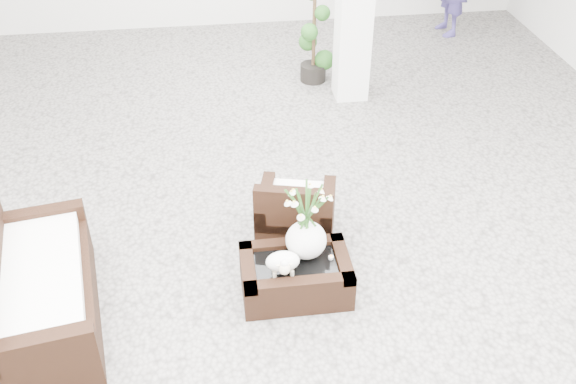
{
  "coord_description": "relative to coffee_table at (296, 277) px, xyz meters",
  "views": [
    {
      "loc": [
        -0.61,
        -4.63,
        3.91
      ],
      "look_at": [
        0.0,
        -0.1,
        0.62
      ],
      "focal_mm": 40.47,
      "sensor_mm": 36.0,
      "label": 1
    }
  ],
  "objects": [
    {
      "name": "armchair",
      "position": [
        0.11,
        0.72,
        0.21
      ],
      "size": [
        0.82,
        0.8,
        0.73
      ],
      "primitive_type": "cube",
      "rotation": [
        0.0,
        0.0,
        2.9
      ],
      "color": "black",
      "rests_on": "ground"
    },
    {
      "name": "sheep_figurine",
      "position": [
        -0.12,
        -0.1,
        0.26
      ],
      "size": [
        0.28,
        0.23,
        0.21
      ],
      "primitive_type": "ellipsoid",
      "color": "white",
      "rests_on": "coffee_table"
    },
    {
      "name": "tealight",
      "position": [
        0.3,
        0.02,
        0.17
      ],
      "size": [
        0.04,
        0.04,
        0.03
      ],
      "primitive_type": "cylinder",
      "color": "white",
      "rests_on": "coffee_table"
    },
    {
      "name": "ground",
      "position": [
        0.02,
        0.68,
        -0.16
      ],
      "size": [
        11.0,
        11.0,
        0.0
      ],
      "primitive_type": "plane",
      "color": "gray",
      "rests_on": "ground"
    },
    {
      "name": "loveseat",
      "position": [
        -2.01,
        -0.06,
        0.27
      ],
      "size": [
        1.03,
        1.71,
        0.86
      ],
      "primitive_type": "cube",
      "rotation": [
        0.0,
        0.0,
        1.74
      ],
      "color": "black",
      "rests_on": "ground"
    },
    {
      "name": "planter_narcissus",
      "position": [
        0.1,
        0.1,
        0.56
      ],
      "size": [
        0.44,
        0.44,
        0.8
      ],
      "primitive_type": null,
      "color": "white",
      "rests_on": "coffee_table"
    },
    {
      "name": "topiary",
      "position": [
        0.82,
        3.98,
        0.56
      ],
      "size": [
        0.38,
        0.38,
        1.43
      ],
      "primitive_type": null,
      "color": "#21501A",
      "rests_on": "ground"
    },
    {
      "name": "coffee_table",
      "position": [
        0.0,
        0.0,
        0.0
      ],
      "size": [
        0.9,
        0.6,
        0.31
      ],
      "primitive_type": "cube",
      "color": "black",
      "rests_on": "ground"
    }
  ]
}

